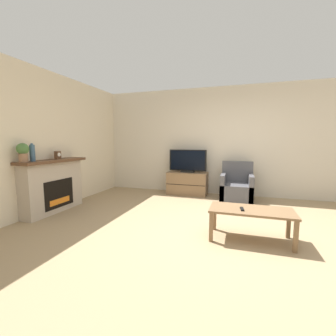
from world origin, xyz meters
TOP-DOWN VIEW (x-y plane):
  - ground_plane at (0.00, 0.00)m, footprint 24.00×24.00m
  - wall_back at (0.00, 2.49)m, footprint 12.00×0.06m
  - wall_left at (-3.40, 0.00)m, footprint 0.06×12.00m
  - fireplace at (-3.22, -0.01)m, footprint 0.40×1.39m
  - mantel_vase_left at (-3.21, -0.42)m, footprint 0.09×0.09m
  - mantel_clock at (-3.20, 0.13)m, footprint 0.08×0.11m
  - potted_plant at (-3.21, -0.60)m, footprint 0.19×0.19m
  - tv_stand at (-1.09, 2.18)m, footprint 1.00×0.48m
  - tv at (-1.09, 2.18)m, footprint 0.95×0.18m
  - armchair at (0.12, 1.92)m, footprint 0.70×0.76m
  - coffee_table at (0.34, -0.18)m, footprint 1.10×0.52m
  - remote at (0.22, -0.24)m, footprint 0.06×0.15m

SIDE VIEW (x-z plane):
  - ground_plane at x=0.00m, z-range 0.00..0.00m
  - tv_stand at x=-1.09m, z-range 0.00..0.57m
  - armchair at x=0.12m, z-range -0.15..0.73m
  - coffee_table at x=0.34m, z-range 0.16..0.59m
  - remote at x=0.22m, z-range 0.43..0.45m
  - fireplace at x=-3.22m, z-range 0.01..1.02m
  - tv at x=-1.09m, z-range 0.55..1.12m
  - mantel_clock at x=-3.20m, z-range 1.01..1.16m
  - mantel_vase_left at x=-3.21m, z-range 1.00..1.32m
  - potted_plant at x=-3.21m, z-range 1.03..1.35m
  - wall_back at x=0.00m, z-range 0.00..2.70m
  - wall_left at x=-3.40m, z-range 0.00..2.70m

